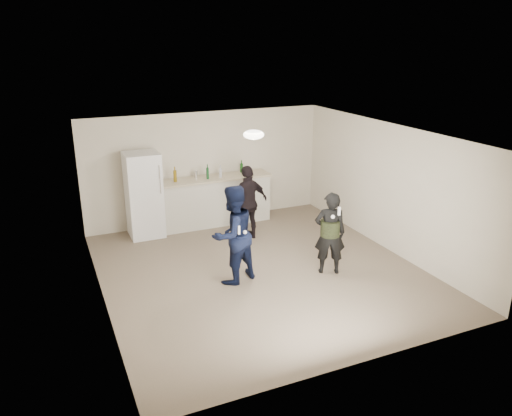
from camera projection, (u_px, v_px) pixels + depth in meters
name	position (u px, v px, depth m)	size (l,w,h in m)	color
floor	(260.00, 271.00, 9.08)	(6.00, 6.00, 0.00)	#6B5B4C
ceiling	(261.00, 135.00, 8.27)	(6.00, 6.00, 0.00)	silver
wall_back	(206.00, 167.00, 11.27)	(6.00, 6.00, 0.00)	beige
wall_front	(362.00, 278.00, 6.08)	(6.00, 6.00, 0.00)	beige
wall_left	(97.00, 229.00, 7.62)	(6.00, 6.00, 0.00)	beige
wall_right	(389.00, 188.00, 9.72)	(6.00, 6.00, 0.00)	beige
counter	(212.00, 202.00, 11.23)	(2.60, 0.56, 1.05)	beige
counter_top	(212.00, 178.00, 11.05)	(2.68, 0.64, 0.04)	beige
fridge	(144.00, 195.00, 10.46)	(0.70, 0.70, 1.80)	white
fridge_handle	(160.00, 179.00, 10.12)	(0.02, 0.02, 0.60)	white
ceiling_dome	(254.00, 135.00, 8.55)	(0.36, 0.36, 0.16)	white
shaker	(196.00, 174.00, 10.97)	(0.08, 0.08, 0.17)	silver
man	(233.00, 235.00, 8.44)	(0.84, 0.65, 1.73)	#101C45
woman	(330.00, 233.00, 8.80)	(0.55, 0.36, 1.51)	black
camo_shorts	(330.00, 228.00, 8.77)	(0.34, 0.34, 0.28)	#2A3719
spectator	(248.00, 203.00, 10.31)	(0.92, 0.38, 1.58)	black
remote_man	(239.00, 230.00, 8.14)	(0.04, 0.04, 0.15)	white
nunchuk_man	(245.00, 232.00, 8.23)	(0.07, 0.07, 0.07)	white
remote_woman	(339.00, 211.00, 8.42)	(0.04, 0.04, 0.15)	white
nunchuk_woman	(333.00, 217.00, 8.44)	(0.07, 0.07, 0.07)	white
bottle_cluster	(209.00, 173.00, 10.99)	(1.68, 0.30, 0.25)	#164D16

